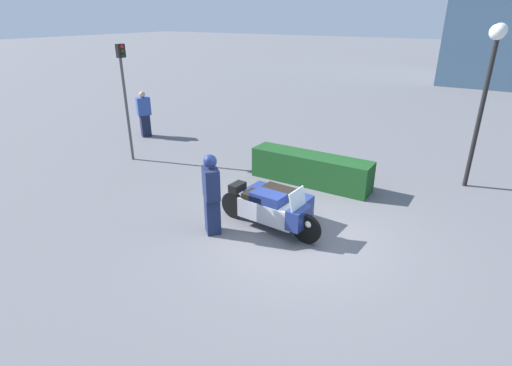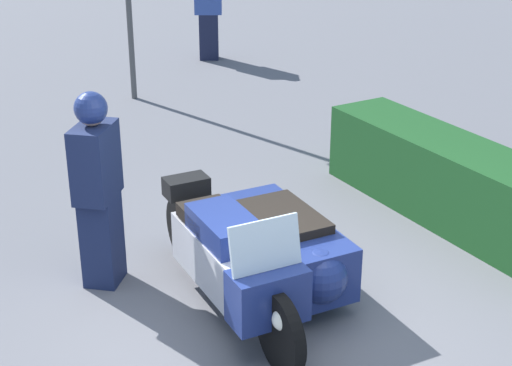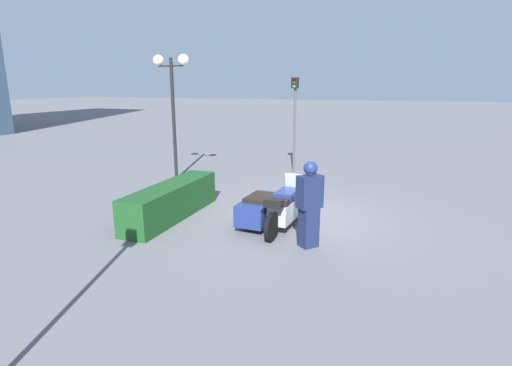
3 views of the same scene
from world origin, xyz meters
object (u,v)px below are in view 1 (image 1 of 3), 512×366
police_motorcycle (277,206)px  officer_rider (211,193)px  hedge_bush_curbside (310,169)px  twin_lamp_post (492,62)px  pedestrian_bystander (144,114)px  traffic_light_far (125,87)px

police_motorcycle → officer_rider: officer_rider is taller
police_motorcycle → hedge_bush_curbside: 2.64m
twin_lamp_post → police_motorcycle: bearing=-125.9°
officer_rider → pedestrian_bystander: size_ratio=1.03×
police_motorcycle → pedestrian_bystander: pedestrian_bystander is taller
officer_rider → pedestrian_bystander: (-6.92, 4.66, -0.08)m
traffic_light_far → pedestrian_bystander: (-1.68, 2.21, -1.51)m
hedge_bush_curbside → pedestrian_bystander: bearing=172.8°
police_motorcycle → hedge_bush_curbside: bearing=101.5°
hedge_bush_curbside → traffic_light_far: 6.34m
traffic_light_far → hedge_bush_curbside: bearing=13.1°
officer_rider → police_motorcycle: bearing=-2.0°
pedestrian_bystander → hedge_bush_curbside: bearing=-157.7°
police_motorcycle → officer_rider: (-1.02, -1.09, 0.50)m
traffic_light_far → police_motorcycle: bearing=-11.1°
police_motorcycle → traffic_light_far: traffic_light_far is taller
traffic_light_far → pedestrian_bystander: 3.16m
twin_lamp_post → pedestrian_bystander: bearing=-173.9°
pedestrian_bystander → police_motorcycle: bearing=-174.7°
officer_rider → hedge_bush_curbside: bearing=31.1°
officer_rider → pedestrian_bystander: 8.34m
police_motorcycle → hedge_bush_curbside: police_motorcycle is taller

